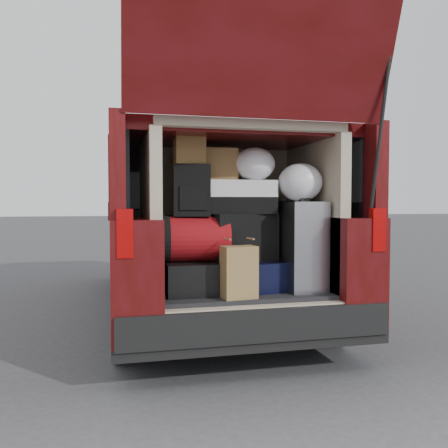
# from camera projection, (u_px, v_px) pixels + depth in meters

# --- Properties ---
(ground) EXTENTS (80.00, 80.00, 0.00)m
(ground) POSITION_uv_depth(u_px,v_px,m) (245.00, 368.00, 3.46)
(ground) COLOR #363538
(ground) RESTS_ON ground
(minivan) EXTENTS (1.90, 5.35, 2.77)m
(minivan) POSITION_uv_depth(u_px,v_px,m) (199.00, 229.00, 5.22)
(minivan) COLOR black
(minivan) RESTS_ON ground
(load_floor) EXTENTS (1.24, 1.05, 0.55)m
(load_floor) POSITION_uv_depth(u_px,v_px,m) (235.00, 322.00, 3.71)
(load_floor) COLOR black
(load_floor) RESTS_ON ground
(black_hardshell) EXTENTS (0.42, 0.57, 0.23)m
(black_hardshell) POSITION_uv_depth(u_px,v_px,m) (192.00, 276.00, 3.51)
(black_hardshell) COLOR black
(black_hardshell) RESTS_ON load_floor
(navy_hardshell) EXTENTS (0.49, 0.56, 0.22)m
(navy_hardshell) POSITION_uv_depth(u_px,v_px,m) (249.00, 275.00, 3.60)
(navy_hardshell) COLOR black
(navy_hardshell) RESTS_ON load_floor
(silver_roller) EXTENTS (0.29, 0.45, 0.66)m
(silver_roller) POSITION_uv_depth(u_px,v_px,m) (300.00, 246.00, 3.58)
(silver_roller) COLOR silver
(silver_roller) RESTS_ON load_floor
(kraft_bag) EXTENTS (0.25, 0.17, 0.36)m
(kraft_bag) POSITION_uv_depth(u_px,v_px,m) (239.00, 272.00, 3.25)
(kraft_bag) COLOR olive
(kraft_bag) RESTS_ON load_floor
(red_duffel) EXTENTS (0.52, 0.35, 0.33)m
(red_duffel) POSITION_uv_depth(u_px,v_px,m) (193.00, 239.00, 3.45)
(red_duffel) COLOR maroon
(red_duffel) RESTS_ON black_hardshell
(black_soft_case) EXTENTS (0.54, 0.39, 0.36)m
(black_soft_case) POSITION_uv_depth(u_px,v_px,m) (241.00, 237.00, 3.59)
(black_soft_case) COLOR black
(black_soft_case) RESTS_ON navy_hardshell
(backpack) EXTENTS (0.28, 0.19, 0.38)m
(backpack) POSITION_uv_depth(u_px,v_px,m) (192.00, 190.00, 3.44)
(backpack) COLOR black
(backpack) RESTS_ON red_duffel
(twotone_duffel) EXTENTS (0.57, 0.32, 0.25)m
(twotone_duffel) POSITION_uv_depth(u_px,v_px,m) (237.00, 197.00, 3.58)
(twotone_duffel) COLOR silver
(twotone_duffel) RESTS_ON black_soft_case
(grocery_sack_lower) EXTENTS (0.22, 0.18, 0.20)m
(grocery_sack_lower) POSITION_uv_depth(u_px,v_px,m) (189.00, 151.00, 3.45)
(grocery_sack_lower) COLOR brown
(grocery_sack_lower) RESTS_ON backpack
(grocery_sack_upper) EXTENTS (0.26, 0.22, 0.24)m
(grocery_sack_upper) POSITION_uv_depth(u_px,v_px,m) (221.00, 165.00, 3.61)
(grocery_sack_upper) COLOR brown
(grocery_sack_upper) RESTS_ON twotone_duffel
(plastic_bag_center) EXTENTS (0.34, 0.32, 0.25)m
(plastic_bag_center) POSITION_uv_depth(u_px,v_px,m) (255.00, 164.00, 3.59)
(plastic_bag_center) COLOR white
(plastic_bag_center) RESTS_ON twotone_duffel
(plastic_bag_right) EXTENTS (0.39, 0.37, 0.29)m
(plastic_bag_right) POSITION_uv_depth(u_px,v_px,m) (300.00, 182.00, 3.55)
(plastic_bag_right) COLOR white
(plastic_bag_right) RESTS_ON silver_roller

